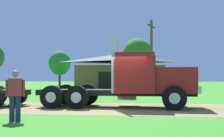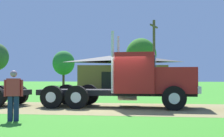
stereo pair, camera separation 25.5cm
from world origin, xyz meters
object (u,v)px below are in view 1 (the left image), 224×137
Objects in this scene: shed_building at (120,72)px; utility_pole_far at (151,54)px; visitor_walking_mid at (15,93)px; truck_foreground_white at (139,81)px.

shed_building is 1.69× the size of utility_pole_far.
truck_foreground_white is at bearing 53.56° from visitor_walking_mid.
utility_pole_far reaches higher than truck_foreground_white.
visitor_walking_mid is 30.46m from shed_building.
visitor_walking_mid is (-4.03, -5.46, -0.36)m from truck_foreground_white.
visitor_walking_mid is 0.24× the size of utility_pole_far.
shed_building is at bearing 112.77° from utility_pole_far.
utility_pole_far is (0.67, 15.11, 2.52)m from truck_foreground_white.
shed_building is (0.57, 30.43, 1.27)m from visitor_walking_mid.
utility_pole_far is at bearing 77.12° from visitor_walking_mid.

